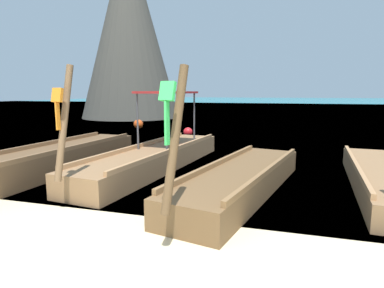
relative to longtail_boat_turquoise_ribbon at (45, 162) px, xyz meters
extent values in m
plane|color=#147A89|center=(3.79, 58.17, -0.32)|extent=(120.00, 120.00, 0.00)
cube|color=brown|center=(0.00, 0.02, -0.02)|extent=(1.55, 6.47, 0.61)
cube|color=brown|center=(-0.56, 0.05, 0.34)|extent=(0.40, 5.89, 0.10)
cube|color=brown|center=(0.56, -0.01, 0.34)|extent=(0.40, 5.89, 0.10)
cube|color=olive|center=(2.39, 1.42, -0.06)|extent=(1.93, 6.36, 0.52)
cube|color=#AF7F52|center=(1.81, 1.48, 0.25)|extent=(0.73, 5.74, 0.10)
cube|color=#AF7F52|center=(2.96, 1.35, 0.25)|extent=(0.73, 5.74, 0.10)
cylinder|color=brown|center=(2.02, -1.77, 1.20)|extent=(0.18, 0.59, 2.03)
cube|color=orange|center=(2.01, -1.88, 1.68)|extent=(0.21, 0.13, 0.25)
cube|color=orange|center=(2.01, -1.90, 1.32)|extent=(0.04, 0.08, 0.47)
cylinder|color=#4C4C51|center=(1.94, 1.31, 0.95)|extent=(0.06, 0.06, 1.49)
cylinder|color=#4C4C51|center=(2.80, 1.21, 0.95)|extent=(0.06, 0.06, 1.49)
cylinder|color=#4C4C51|center=(2.15, 3.18, 0.95)|extent=(0.06, 0.06, 1.49)
cylinder|color=#4C4C51|center=(3.01, 3.08, 0.95)|extent=(0.06, 0.06, 1.49)
cube|color=#AD2323|center=(2.47, 2.20, 1.72)|extent=(1.27, 2.18, 0.06)
cube|color=brown|center=(4.92, -0.05, -0.07)|extent=(2.24, 5.18, 0.50)
cube|color=brown|center=(4.37, 0.06, 0.23)|extent=(1.04, 4.55, 0.10)
cube|color=brown|center=(5.48, -0.17, 0.23)|extent=(1.04, 4.55, 0.10)
cylinder|color=brown|center=(4.38, -2.62, 1.13)|extent=(0.25, 0.64, 1.93)
cube|color=green|center=(4.34, -2.78, 1.74)|extent=(0.22, 0.16, 0.25)
cube|color=green|center=(4.34, -2.80, 1.35)|extent=(0.05, 0.08, 0.55)
cube|color=olive|center=(7.78, 0.97, -0.10)|extent=(1.55, 5.22, 0.45)
cube|color=#AF7F52|center=(7.24, 1.01, 0.18)|extent=(0.44, 4.73, 0.10)
cone|color=#47443D|center=(-6.52, 17.67, 6.85)|extent=(7.80, 7.80, 14.35)
cone|color=#4E4B43|center=(-9.53, 18.45, 2.96)|extent=(3.47, 3.47, 6.57)
sphere|color=red|center=(1.39, 7.71, -0.10)|extent=(0.43, 0.43, 0.43)
sphere|color=#EA5119|center=(-2.23, 9.98, -0.05)|extent=(0.53, 0.53, 0.53)
camera|label=1|loc=(5.76, -6.57, 1.73)|focal=30.33mm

